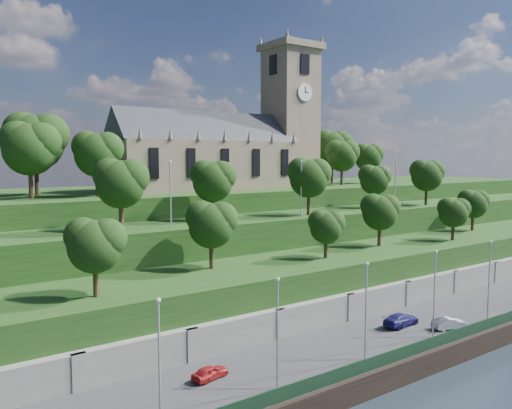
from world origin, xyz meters
TOP-DOWN VIEW (x-y plane):
  - ground at (0.00, 0.00)m, footprint 320.00×320.00m
  - promenade at (0.00, 6.00)m, footprint 160.00×12.00m
  - quay_wall at (0.00, -0.05)m, footprint 160.00×0.50m
  - fence at (0.00, 0.60)m, footprint 160.00×0.10m
  - retaining_wall at (0.00, 11.97)m, footprint 160.00×2.10m
  - embankment_lower at (0.00, 18.00)m, footprint 160.00×12.00m
  - embankment_upper at (0.00, 29.00)m, footprint 160.00×10.00m
  - hilltop at (0.00, 50.00)m, footprint 160.00×32.00m
  - church at (0.79, 45.98)m, footprint 38.60×12.35m
  - trees_lower at (0.09, 18.25)m, footprint 70.01×8.93m
  - trees_upper at (1.07, 28.12)m, footprint 60.85×8.50m
  - trees_hilltop at (-4.04, 45.46)m, footprint 72.04×16.75m
  - lamp_posts_promenade at (-2.00, 2.50)m, footprint 60.36×0.36m
  - lamp_posts_upper at (0.00, 26.00)m, footprint 40.36×0.36m
  - car_left at (-25.49, 7.13)m, footprint 3.54×1.97m
  - car_middle at (1.58, 3.05)m, footprint 3.98×2.39m
  - car_right at (-1.83, 6.71)m, footprint 4.84×2.24m

SIDE VIEW (x-z plane):
  - ground at x=0.00m, z-range 0.00..0.00m
  - promenade at x=0.00m, z-range 0.00..2.00m
  - quay_wall at x=0.00m, z-range 0.00..2.20m
  - retaining_wall at x=0.00m, z-range 0.00..5.00m
  - car_left at x=-25.49m, z-range 2.00..3.14m
  - fence at x=0.00m, z-range 2.00..3.20m
  - car_middle at x=1.58m, z-range 2.00..3.24m
  - car_right at x=-1.83m, z-range 2.00..3.37m
  - embankment_lower at x=0.00m, z-range 0.00..8.00m
  - embankment_upper at x=0.00m, z-range 0.00..12.00m
  - lamp_posts_promenade at x=-2.00m, z-range 2.62..11.67m
  - hilltop at x=0.00m, z-range 0.00..15.00m
  - trees_lower at x=0.09m, z-range 8.98..16.58m
  - lamp_posts_upper at x=0.00m, z-range 12.61..20.61m
  - trees_upper at x=1.07m, z-range 13.29..21.66m
  - trees_hilltop at x=-4.04m, z-range 16.16..27.91m
  - church at x=0.79m, z-range 8.72..36.32m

